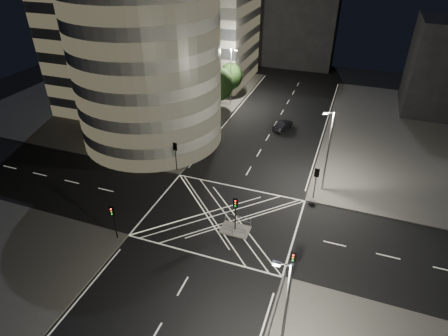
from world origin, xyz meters
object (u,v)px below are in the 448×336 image
at_px(traffic_signal_island, 236,208).
at_px(street_lamp_right_near, 284,315).
at_px(sedan, 283,125).
at_px(traffic_signal_nr, 292,263).
at_px(traffic_signal_fr, 316,178).
at_px(street_lamp_left_far, 231,75).
at_px(traffic_signal_fl, 175,151).
at_px(street_lamp_right_far, 328,150).
at_px(traffic_signal_nl, 113,216).
at_px(street_lamp_left_near, 187,116).
at_px(central_island, 235,230).

xyz_separation_m(traffic_signal_island, street_lamp_right_near, (7.44, -12.50, 2.63)).
bearing_deg(sedan, traffic_signal_nr, 119.07).
relative_size(traffic_signal_fr, street_lamp_left_far, 0.40).
bearing_deg(traffic_signal_fl, street_lamp_right_far, 6.88).
height_order(traffic_signal_nr, traffic_signal_island, same).
distance_m(traffic_signal_nl, traffic_signal_island, 12.03).
bearing_deg(sedan, traffic_signal_fr, 129.11).
bearing_deg(traffic_signal_fl, sedan, 58.38).
distance_m(street_lamp_right_far, street_lamp_right_near, 23.00).
bearing_deg(traffic_signal_island, traffic_signal_nr, -37.93).
relative_size(traffic_signal_fr, street_lamp_left_near, 0.40).
relative_size(traffic_signal_fr, traffic_signal_nr, 1.00).
height_order(street_lamp_left_near, street_lamp_right_far, same).
bearing_deg(street_lamp_left_far, traffic_signal_fl, -88.43).
bearing_deg(traffic_signal_island, traffic_signal_fl, 142.46).
relative_size(street_lamp_left_far, sedan, 2.40).
xyz_separation_m(traffic_signal_island, street_lamp_left_near, (-11.44, 13.50, 2.63)).
bearing_deg(traffic_signal_fr, street_lamp_left_far, 128.17).
bearing_deg(traffic_signal_island, street_lamp_left_near, 130.27).
height_order(traffic_signal_island, street_lamp_right_near, street_lamp_right_near).
height_order(traffic_signal_island, street_lamp_right_far, street_lamp_right_far).
relative_size(central_island, traffic_signal_nl, 0.75).
relative_size(traffic_signal_nr, street_lamp_left_near, 0.40).
xyz_separation_m(traffic_signal_fl, sedan, (10.30, 16.73, -2.23)).
distance_m(traffic_signal_nr, sedan, 31.28).
relative_size(central_island, sedan, 0.72).
bearing_deg(traffic_signal_island, street_lamp_left_far, 109.95).
bearing_deg(central_island, sedan, 91.14).
bearing_deg(traffic_signal_island, street_lamp_right_near, -59.25).
height_order(street_lamp_left_near, street_lamp_left_far, same).
xyz_separation_m(traffic_signal_nr, street_lamp_left_near, (-18.24, 18.80, 2.63)).
height_order(traffic_signal_nr, sedan, traffic_signal_nr).
xyz_separation_m(traffic_signal_fl, traffic_signal_nl, (0.00, -13.60, 0.00)).
relative_size(traffic_signal_fl, traffic_signal_island, 1.00).
bearing_deg(street_lamp_left_near, street_lamp_right_far, -9.03).
xyz_separation_m(traffic_signal_nl, street_lamp_left_far, (-0.64, 36.80, 2.63)).
height_order(traffic_signal_fr, street_lamp_left_near, street_lamp_left_near).
distance_m(central_island, street_lamp_right_far, 13.98).
relative_size(street_lamp_right_near, sedan, 2.40).
distance_m(traffic_signal_fl, traffic_signal_fr, 17.60).
bearing_deg(traffic_signal_nr, street_lamp_left_far, 116.36).
relative_size(central_island, street_lamp_left_far, 0.30).
relative_size(central_island, street_lamp_right_near, 0.30).
height_order(traffic_signal_fl, sedan, traffic_signal_fl).
bearing_deg(traffic_signal_fr, traffic_signal_island, -129.33).
relative_size(traffic_signal_nr, street_lamp_right_far, 0.40).
bearing_deg(sedan, traffic_signal_nl, 86.78).
distance_m(central_island, traffic_signal_nr, 9.08).
bearing_deg(street_lamp_left_far, central_island, -70.05).
xyz_separation_m(traffic_signal_fl, street_lamp_left_near, (-0.64, 5.20, 2.63)).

